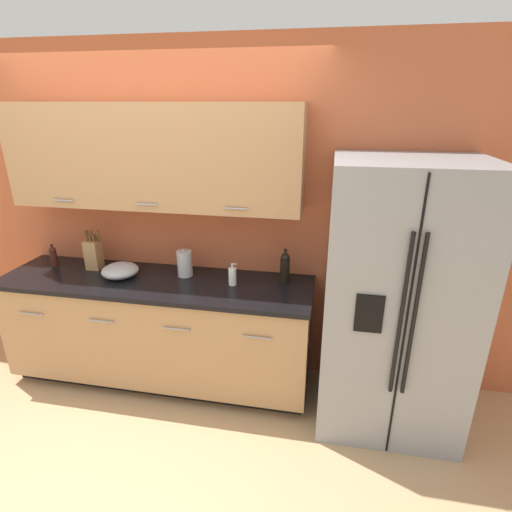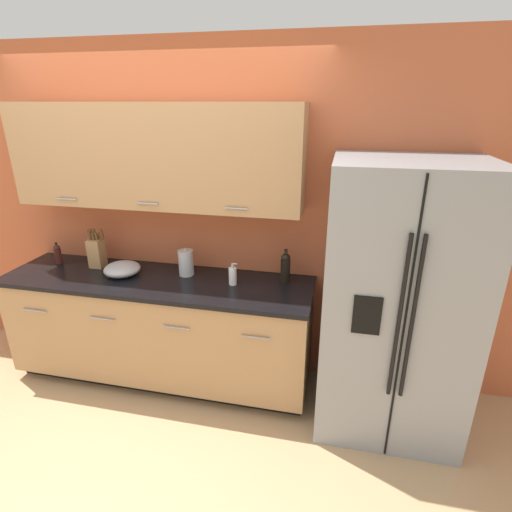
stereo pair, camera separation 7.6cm
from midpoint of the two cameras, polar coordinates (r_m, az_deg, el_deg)
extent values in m
plane|color=tan|center=(3.11, -18.75, -24.31)|extent=(14.00, 14.00, 0.00)
cube|color=#BC5B38|center=(3.32, -11.73, 5.65)|extent=(10.00, 0.05, 2.60)
cube|color=tan|center=(3.05, -13.59, 13.67)|extent=(2.17, 0.32, 0.74)
cylinder|color=#99999E|center=(3.29, -24.79, 7.37)|extent=(0.16, 0.01, 0.01)
cylinder|color=#99999E|center=(2.95, -14.50, 7.25)|extent=(0.16, 0.01, 0.01)
cylinder|color=#99999E|center=(2.73, -2.06, 6.78)|extent=(0.16, 0.01, 0.01)
cube|color=black|center=(3.61, -11.99, -15.32)|extent=(2.34, 0.54, 0.09)
cube|color=tan|center=(3.34, -12.83, -9.74)|extent=(2.38, 0.62, 0.77)
cube|color=black|center=(3.15, -13.50, -3.52)|extent=(2.41, 0.64, 0.03)
cylinder|color=#99999E|center=(3.45, -28.53, -6.89)|extent=(0.20, 0.01, 0.01)
cylinder|color=#99999E|center=(3.13, -20.43, -8.43)|extent=(0.20, 0.01, 0.01)
cylinder|color=#99999E|center=(2.88, -10.60, -10.06)|extent=(0.20, 0.01, 0.01)
cylinder|color=#99999E|center=(2.72, 0.81, -11.58)|extent=(0.20, 0.01, 0.01)
cube|color=gray|center=(2.82, 20.10, -6.23)|extent=(0.93, 0.77, 1.85)
cube|color=black|center=(2.48, 21.12, -10.30)|extent=(0.01, 0.01, 1.82)
cylinder|color=black|center=(2.42, 20.63, -8.54)|extent=(0.02, 0.02, 1.02)
cylinder|color=black|center=(2.43, 22.27, -8.63)|extent=(0.02, 0.02, 1.02)
cube|color=black|center=(2.40, 16.45, -8.16)|extent=(0.16, 0.01, 0.24)
cube|color=#A87A4C|center=(3.47, -21.22, 0.38)|extent=(0.11, 0.10, 0.24)
cylinder|color=brown|center=(3.45, -21.85, 2.97)|extent=(0.02, 0.03, 0.08)
cylinder|color=brown|center=(3.43, -22.13, 2.84)|extent=(0.02, 0.04, 0.09)
cylinder|color=brown|center=(3.44, -21.43, 2.99)|extent=(0.02, 0.04, 0.09)
cylinder|color=brown|center=(3.42, -21.68, 2.60)|extent=(0.02, 0.03, 0.06)
cylinder|color=brown|center=(3.42, -20.97, 2.72)|extent=(0.02, 0.03, 0.06)
cylinder|color=brown|center=(3.40, -21.26, 2.62)|extent=(0.02, 0.03, 0.07)
cylinder|color=brown|center=(3.40, -20.58, 2.96)|extent=(0.02, 0.04, 0.09)
cylinder|color=black|center=(2.98, 4.95, -2.13)|extent=(0.07, 0.07, 0.18)
sphere|color=black|center=(2.94, 5.01, -0.27)|extent=(0.07, 0.07, 0.07)
cylinder|color=black|center=(2.93, 5.02, 0.07)|extent=(0.02, 0.02, 0.06)
cylinder|color=black|center=(2.92, 5.05, 0.79)|extent=(0.03, 0.03, 0.02)
cylinder|color=white|center=(2.94, -2.61, -2.91)|extent=(0.06, 0.06, 0.13)
cylinder|color=#B2B2B5|center=(2.91, -2.63, -1.42)|extent=(0.02, 0.02, 0.04)
cylinder|color=#B2B2B5|center=(2.90, -2.31, -1.13)|extent=(0.03, 0.01, 0.01)
cylinder|color=#3D1914|center=(3.69, -25.88, -0.04)|extent=(0.06, 0.06, 0.13)
sphere|color=#3D1914|center=(3.67, -26.06, 1.04)|extent=(0.05, 0.05, 0.05)
cylinder|color=#3D1914|center=(3.66, -26.09, 1.22)|extent=(0.02, 0.02, 0.04)
cylinder|color=black|center=(3.65, -26.16, 1.62)|extent=(0.02, 0.02, 0.01)
cylinder|color=#B7B7BA|center=(3.13, -9.29, -1.05)|extent=(0.12, 0.12, 0.19)
cylinder|color=#B7B7BA|center=(3.10, -9.39, 0.67)|extent=(0.12, 0.12, 0.01)
sphere|color=#B7B7BA|center=(3.09, -9.41, 0.88)|extent=(0.02, 0.02, 0.02)
ellipsoid|color=#A3A3A5|center=(3.26, -17.94, -1.78)|extent=(0.28, 0.28, 0.10)
camera|label=1|loc=(0.04, -89.22, 0.30)|focal=28.00mm
camera|label=2|loc=(0.04, 90.78, -0.30)|focal=28.00mm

